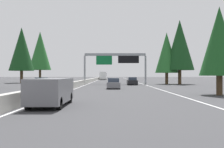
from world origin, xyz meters
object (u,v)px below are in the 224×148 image
at_px(minivan_mid_center, 51,91).
at_px(conifer_left_near, 22,49).
at_px(sign_gantry_overhead, 116,60).
at_px(conifer_right_near, 167,53).
at_px(sedan_near_right, 114,84).
at_px(conifer_right_foreground, 219,41).
at_px(conifer_left_mid, 40,51).
at_px(bus_distant_b, 103,75).
at_px(oncoming_near, 42,82).
at_px(sedan_mid_left, 132,81).
at_px(conifer_right_mid, 180,45).

xyz_separation_m(minivan_mid_center, conifer_left_near, (43.78, 17.61, 6.99)).
bearing_deg(sign_gantry_overhead, conifer_right_near, -87.41).
relative_size(sign_gantry_overhead, sedan_near_right, 2.88).
bearing_deg(conifer_right_foreground, minivan_mid_center, 120.89).
distance_m(sign_gantry_overhead, conifer_left_near, 23.68).
bearing_deg(sedan_near_right, conifer_left_mid, 26.94).
distance_m(sedan_near_right, conifer_right_foreground, 15.71).
distance_m(conifer_right_foreground, conifer_left_mid, 66.80).
bearing_deg(minivan_mid_center, bus_distant_b, -0.03).
height_order(oncoming_near, conifer_right_foreground, conifer_right_foreground).
distance_m(sign_gantry_overhead, sedan_near_right, 16.62).
height_order(conifer_right_foreground, conifer_right_near, conifer_right_near).
bearing_deg(bus_distant_b, minivan_mid_center, 179.97).
bearing_deg(sedan_mid_left, bus_distant_b, 8.06).
bearing_deg(conifer_right_near, sign_gantry_overhead, 92.59).
bearing_deg(conifer_right_mid, conifer_right_foreground, 172.71).
bearing_deg(sedan_near_right, conifer_left_near, 41.68).
height_order(sedan_near_right, conifer_right_mid, conifer_right_mid).
height_order(sedan_mid_left, conifer_right_near, conifer_right_near).
height_order(minivan_mid_center, conifer_left_near, conifer_left_near).
bearing_deg(sedan_mid_left, conifer_right_mid, -71.98).
xyz_separation_m(oncoming_near, conifer_right_mid, (9.35, -25.27, 7.25)).
xyz_separation_m(conifer_right_mid, conifer_left_near, (8.17, 34.93, 0.01)).
bearing_deg(conifer_left_near, bus_distant_b, -23.30).
distance_m(conifer_right_near, conifer_left_near, 33.33).
relative_size(sign_gantry_overhead, oncoming_near, 2.88).
relative_size(oncoming_near, conifer_right_near, 0.42).
relative_size(minivan_mid_center, conifer_right_mid, 0.38).
xyz_separation_m(sign_gantry_overhead, conifer_right_mid, (-0.06, -12.88, 2.94)).
height_order(minivan_mid_center, sedan_mid_left, minivan_mid_center).
height_order(conifer_right_foreground, conifer_left_mid, conifer_left_mid).
bearing_deg(conifer_right_near, sedan_near_right, 146.57).
distance_m(sign_gantry_overhead, conifer_left_mid, 38.93).
xyz_separation_m(oncoming_near, conifer_left_mid, (39.65, 11.68, 8.97)).
bearing_deg(conifer_left_mid, bus_distant_b, -46.21).
xyz_separation_m(sedan_near_right, sedan_mid_left, (12.78, -3.56, 0.00)).
relative_size(conifer_right_foreground, conifer_right_near, 0.79).
height_order(sedan_mid_left, bus_distant_b, bus_distant_b).
xyz_separation_m(minivan_mid_center, conifer_right_near, (36.14, -14.80, 5.46)).
relative_size(bus_distant_b, conifer_right_foreground, 1.37).
bearing_deg(minivan_mid_center, sedan_near_right, -11.24).
xyz_separation_m(sign_gantry_overhead, sedan_near_right, (-16.05, 0.55, -4.31)).
height_order(bus_distant_b, conifer_left_mid, conifer_left_mid).
bearing_deg(oncoming_near, conifer_right_foreground, 50.44).
bearing_deg(oncoming_near, conifer_left_near, -151.11).
xyz_separation_m(sedan_mid_left, conifer_right_foreground, (-24.13, -6.37, 4.39)).
bearing_deg(minivan_mid_center, conifer_right_near, -22.27).
relative_size(sedan_mid_left, conifer_right_foreground, 0.53).
bearing_deg(conifer_right_foreground, conifer_left_mid, 30.13).
bearing_deg(conifer_left_near, sedan_mid_left, -114.41).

